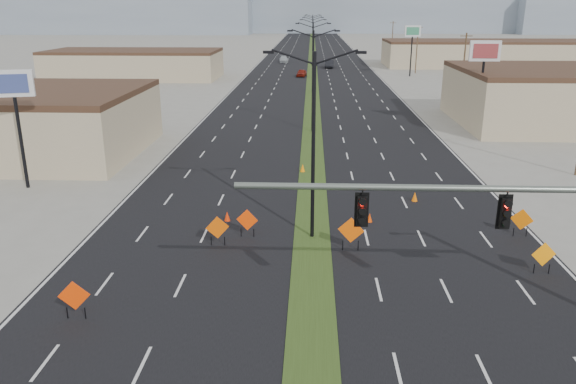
{
  "coord_description": "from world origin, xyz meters",
  "views": [
    {
      "loc": [
        -0.14,
        -16.72,
        12.03
      ],
      "look_at": [
        -1.25,
        10.18,
        3.2
      ],
      "focal_mm": 35.0,
      "sensor_mm": 36.0,
      "label": 1
    }
  ],
  "objects_px": {
    "streetlight_0": "(313,141)",
    "pole_sign_east_far": "(412,35)",
    "car_far": "(284,59)",
    "construction_sign_0": "(74,297)",
    "signal_mast": "(557,225)",
    "car_mid": "(329,64)",
    "pole_sign_west": "(14,94)",
    "streetlight_2": "(313,56)",
    "cone_1": "(370,218)",
    "streetlight_6": "(313,29)",
    "construction_sign_5": "(522,220)",
    "streetlight_5": "(313,32)",
    "cone_3": "(303,168)",
    "streetlight_4": "(313,37)",
    "car_left": "(302,73)",
    "cone_2": "(415,197)",
    "construction_sign_4": "(544,256)",
    "construction_sign_2": "(247,221)",
    "cone_0": "(227,216)",
    "construction_sign_1": "(217,229)",
    "pole_sign_east_near": "(484,58)",
    "streetlight_3": "(313,44)",
    "construction_sign_3": "(351,231)",
    "streetlight_1": "(313,78)"
  },
  "relations": [
    {
      "from": "car_mid",
      "to": "pole_sign_west",
      "type": "xyz_separation_m",
      "value": [
        -23.65,
        -84.76,
        5.78
      ]
    },
    {
      "from": "car_left",
      "to": "construction_sign_0",
      "type": "height_order",
      "value": "construction_sign_0"
    },
    {
      "from": "construction_sign_5",
      "to": "cone_0",
      "type": "height_order",
      "value": "construction_sign_5"
    },
    {
      "from": "signal_mast",
      "to": "car_mid",
      "type": "bearing_deg",
      "value": 92.76
    },
    {
      "from": "streetlight_0",
      "to": "cone_1",
      "type": "xyz_separation_m",
      "value": [
        3.39,
        2.42,
        -5.14
      ]
    },
    {
      "from": "cone_1",
      "to": "pole_sign_east_far",
      "type": "relative_size",
      "value": 0.06
    },
    {
      "from": "streetlight_4",
      "to": "car_mid",
      "type": "relative_size",
      "value": 2.06
    },
    {
      "from": "streetlight_6",
      "to": "construction_sign_2",
      "type": "xyz_separation_m",
      "value": [
        -3.57,
        -168.13,
        -4.47
      ]
    },
    {
      "from": "car_left",
      "to": "pole_sign_east_near",
      "type": "bearing_deg",
      "value": -61.88
    },
    {
      "from": "construction_sign_4",
      "to": "construction_sign_5",
      "type": "bearing_deg",
      "value": 74.14
    },
    {
      "from": "construction_sign_1",
      "to": "construction_sign_3",
      "type": "height_order",
      "value": "construction_sign_3"
    },
    {
      "from": "streetlight_5",
      "to": "cone_3",
      "type": "height_order",
      "value": "streetlight_5"
    },
    {
      "from": "streetlight_0",
      "to": "construction_sign_1",
      "type": "distance_m",
      "value": 6.84
    },
    {
      "from": "signal_mast",
      "to": "streetlight_0",
      "type": "distance_m",
      "value": 13.18
    },
    {
      "from": "streetlight_6",
      "to": "cone_0",
      "type": "bearing_deg",
      "value": -91.74
    },
    {
      "from": "car_far",
      "to": "streetlight_4",
      "type": "bearing_deg",
      "value": 42.05
    },
    {
      "from": "pole_sign_west",
      "to": "cone_2",
      "type": "bearing_deg",
      "value": -19.26
    },
    {
      "from": "cone_1",
      "to": "cone_2",
      "type": "bearing_deg",
      "value": 49.59
    },
    {
      "from": "streetlight_2",
      "to": "car_mid",
      "type": "distance_m",
      "value": 37.43
    },
    {
      "from": "streetlight_6",
      "to": "pole_sign_east_far",
      "type": "distance_m",
      "value": 91.73
    },
    {
      "from": "car_left",
      "to": "pole_sign_east_far",
      "type": "relative_size",
      "value": 0.42
    },
    {
      "from": "streetlight_1",
      "to": "construction_sign_2",
      "type": "bearing_deg",
      "value": -97.22
    },
    {
      "from": "streetlight_0",
      "to": "car_mid",
      "type": "distance_m",
      "value": 93.15
    },
    {
      "from": "construction_sign_2",
      "to": "pole_sign_west",
      "type": "distance_m",
      "value": 19.32
    },
    {
      "from": "construction_sign_0",
      "to": "pole_sign_west",
      "type": "xyz_separation_m",
      "value": [
        -10.49,
        17.21,
        5.58
      ]
    },
    {
      "from": "cone_0",
      "to": "pole_sign_east_near",
      "type": "bearing_deg",
      "value": 50.0
    },
    {
      "from": "construction_sign_1",
      "to": "cone_2",
      "type": "bearing_deg",
      "value": 15.6
    },
    {
      "from": "cone_3",
      "to": "construction_sign_4",
      "type": "bearing_deg",
      "value": -55.49
    },
    {
      "from": "pole_sign_west",
      "to": "streetlight_2",
      "type": "bearing_deg",
      "value": 52.02
    },
    {
      "from": "streetlight_0",
      "to": "pole_sign_east_far",
      "type": "distance_m",
      "value": 80.21
    },
    {
      "from": "construction_sign_1",
      "to": "construction_sign_4",
      "type": "relative_size",
      "value": 1.03
    },
    {
      "from": "construction_sign_2",
      "to": "streetlight_5",
      "type": "bearing_deg",
      "value": 97.86
    },
    {
      "from": "streetlight_4",
      "to": "cone_1",
      "type": "height_order",
      "value": "streetlight_4"
    },
    {
      "from": "streetlight_4",
      "to": "streetlight_6",
      "type": "bearing_deg",
      "value": 90.0
    },
    {
      "from": "streetlight_0",
      "to": "streetlight_4",
      "type": "xyz_separation_m",
      "value": [
        0.0,
        112.0,
        0.0
      ]
    },
    {
      "from": "cone_2",
      "to": "construction_sign_1",
      "type": "bearing_deg",
      "value": -146.72
    },
    {
      "from": "streetlight_1",
      "to": "pole_sign_east_near",
      "type": "xyz_separation_m",
      "value": [
        16.74,
        0.21,
        1.96
      ]
    },
    {
      "from": "construction_sign_0",
      "to": "cone_1",
      "type": "distance_m",
      "value": 17.29
    },
    {
      "from": "signal_mast",
      "to": "cone_1",
      "type": "height_order",
      "value": "signal_mast"
    },
    {
      "from": "cone_2",
      "to": "streetlight_3",
      "type": "bearing_deg",
      "value": 94.94
    },
    {
      "from": "streetlight_6",
      "to": "car_left",
      "type": "xyz_separation_m",
      "value": [
        -2.0,
        -91.47,
        -4.76
      ]
    },
    {
      "from": "streetlight_1",
      "to": "pole_sign_east_far",
      "type": "xyz_separation_m",
      "value": [
        18.14,
        50.1,
        1.97
      ]
    },
    {
      "from": "signal_mast",
      "to": "construction_sign_4",
      "type": "height_order",
      "value": "signal_mast"
    },
    {
      "from": "construction_sign_3",
      "to": "cone_3",
      "type": "bearing_deg",
      "value": 113.32
    },
    {
      "from": "car_far",
      "to": "construction_sign_0",
      "type": "distance_m",
      "value": 114.05
    },
    {
      "from": "construction_sign_1",
      "to": "construction_sign_4",
      "type": "distance_m",
      "value": 16.14
    },
    {
      "from": "streetlight_3",
      "to": "construction_sign_0",
      "type": "bearing_deg",
      "value": -95.87
    },
    {
      "from": "streetlight_5",
      "to": "construction_sign_0",
      "type": "height_order",
      "value": "streetlight_5"
    },
    {
      "from": "streetlight_6",
      "to": "pole_sign_west",
      "type": "xyz_separation_m",
      "value": [
        -20.06,
        -159.79,
        1.16
      ]
    },
    {
      "from": "car_mid",
      "to": "construction_sign_5",
      "type": "relative_size",
      "value": 3.0
    }
  ]
}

